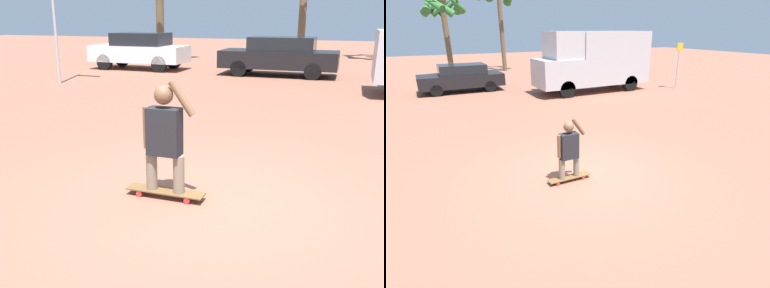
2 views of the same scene
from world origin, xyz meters
TOP-DOWN VIEW (x-y plane):
  - ground_plane at (0.00, 0.00)m, footprint 80.00×80.00m
  - skateboard at (-0.51, -0.10)m, footprint 1.00×0.23m
  - person_skateboarder at (-0.51, -0.10)m, footprint 0.68×0.23m
  - parked_car_black at (-1.07, 12.11)m, footprint 4.39×1.79m
  - parked_car_white at (-7.06, 12.20)m, footprint 4.13×1.75m

SIDE VIEW (x-z plane):
  - ground_plane at x=0.00m, z-range 0.00..0.00m
  - skateboard at x=-0.51m, z-range 0.03..0.12m
  - parked_car_black at x=-1.07m, z-range 0.03..1.50m
  - parked_car_white at x=-7.06m, z-range 0.04..1.58m
  - person_skateboarder at x=-0.51m, z-range 0.13..1.52m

